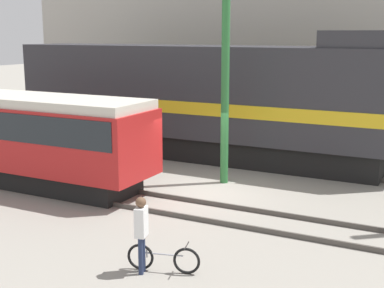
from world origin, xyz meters
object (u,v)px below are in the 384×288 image
freight_locomotive (201,99)px  person (141,227)px  utility_pole_left (225,71)px  bicycle (163,259)px  streetcar (20,133)px

freight_locomotive → person: freight_locomotive is taller
freight_locomotive → utility_pole_left: (2.51, -3.27, 1.45)m
bicycle → utility_pole_left: size_ratio=0.21×
freight_locomotive → streetcar: bearing=-120.2°
utility_pole_left → streetcar: bearing=-152.6°
freight_locomotive → utility_pole_left: bearing=-52.5°
bicycle → person: size_ratio=0.93×
freight_locomotive → utility_pole_left: utility_pole_left is taller
person → utility_pole_left: 8.12m
freight_locomotive → person: size_ratio=9.46×
freight_locomotive → bicycle: (4.24, -10.49, -2.16)m
streetcar → utility_pole_left: size_ratio=1.27×
streetcar → person: bearing=-28.9°
freight_locomotive → bicycle: 11.52m
streetcar → person: 8.75m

